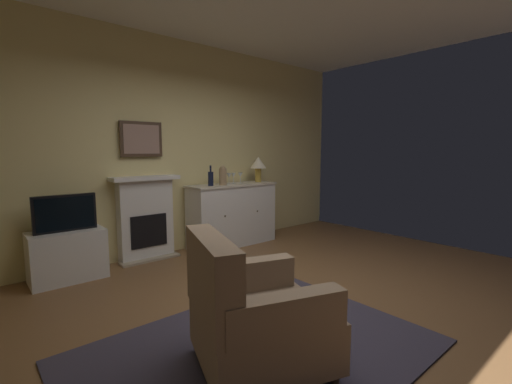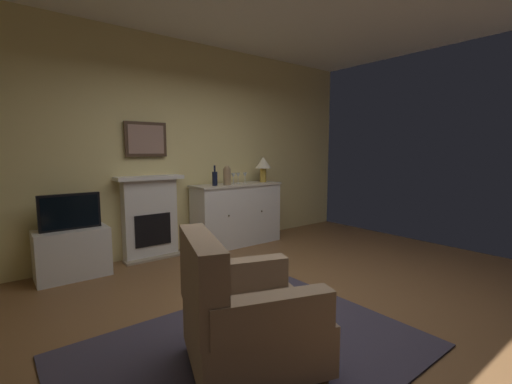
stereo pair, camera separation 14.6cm
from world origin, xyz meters
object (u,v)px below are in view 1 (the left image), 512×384
(sideboard_cabinet, at_px, (232,214))
(wine_bottle, at_px, (211,178))
(wine_glass_right, at_px, (240,175))
(wine_glass_left, at_px, (229,176))
(vase_decorative, at_px, (223,175))
(framed_picture, at_px, (141,139))
(table_lamp, at_px, (258,164))
(tv_cabinet, at_px, (68,255))
(armchair, at_px, (253,316))
(wine_glass_center, at_px, (233,176))
(fireplace_unit, at_px, (146,218))
(tv_set, at_px, (65,213))

(sideboard_cabinet, bearing_deg, wine_bottle, -173.71)
(wine_glass_right, bearing_deg, sideboard_cabinet, 177.04)
(wine_glass_left, relative_size, vase_decorative, 0.59)
(framed_picture, bearing_deg, table_lamp, -7.04)
(framed_picture, bearing_deg, tv_cabinet, -167.99)
(vase_decorative, distance_m, armchair, 3.01)
(wine_bottle, bearing_deg, wine_glass_center, 8.20)
(framed_picture, xyz_separation_m, wine_glass_left, (1.21, -0.24, -0.52))
(framed_picture, distance_m, armchair, 3.05)
(wine_glass_center, bearing_deg, table_lamp, -2.39)
(wine_bottle, xyz_separation_m, wine_glass_right, (0.56, 0.04, 0.01))
(wine_bottle, xyz_separation_m, tv_cabinet, (-1.85, 0.06, -0.76))
(framed_picture, xyz_separation_m, armchair, (-0.46, -2.77, -1.19))
(table_lamp, relative_size, tv_cabinet, 0.53)
(sideboard_cabinet, relative_size, tv_cabinet, 1.86)
(wine_glass_right, height_order, vase_decorative, vase_decorative)
(framed_picture, xyz_separation_m, vase_decorative, (1.08, -0.27, -0.50))
(wine_bottle, xyz_separation_m, wine_glass_center, (0.45, 0.07, 0.01))
(wine_bottle, distance_m, wine_glass_left, 0.34)
(wine_glass_left, xyz_separation_m, tv_cabinet, (-2.19, 0.03, -0.77))
(wine_glass_right, bearing_deg, framed_picture, 170.88)
(fireplace_unit, bearing_deg, wine_glass_left, -9.00)
(wine_glass_center, distance_m, tv_cabinet, 2.43)
(tv_cabinet, bearing_deg, vase_decorative, -1.81)
(fireplace_unit, relative_size, framed_picture, 2.00)
(wine_glass_center, relative_size, armchair, 0.16)
(wine_glass_left, xyz_separation_m, vase_decorative, (-0.14, -0.03, 0.02))
(table_lamp, height_order, tv_set, table_lamp)
(framed_picture, relative_size, wine_glass_right, 3.33)
(fireplace_unit, relative_size, armchair, 1.09)
(fireplace_unit, relative_size, wine_bottle, 3.79)
(wine_bottle, height_order, vase_decorative, wine_bottle)
(table_lamp, height_order, armchair, table_lamp)
(sideboard_cabinet, bearing_deg, wine_glass_right, -2.96)
(framed_picture, bearing_deg, wine_glass_left, -11.07)
(wine_glass_left, bearing_deg, wine_glass_right, 1.87)
(wine_glass_left, bearing_deg, framed_picture, 168.93)
(table_lamp, distance_m, wine_glass_left, 0.61)
(sideboard_cabinet, distance_m, wine_glass_left, 0.59)
(fireplace_unit, relative_size, vase_decorative, 3.91)
(framed_picture, height_order, sideboard_cabinet, framed_picture)
(framed_picture, bearing_deg, fireplace_unit, -90.00)
(wine_bottle, relative_size, wine_glass_center, 1.76)
(wine_glass_center, height_order, wine_glass_right, same)
(fireplace_unit, distance_m, framed_picture, 1.03)
(table_lamp, bearing_deg, vase_decorative, -176.05)
(framed_picture, bearing_deg, vase_decorative, -14.19)
(wine_glass_right, relative_size, vase_decorative, 0.59)
(fireplace_unit, distance_m, wine_glass_center, 1.43)
(fireplace_unit, distance_m, wine_glass_left, 1.33)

